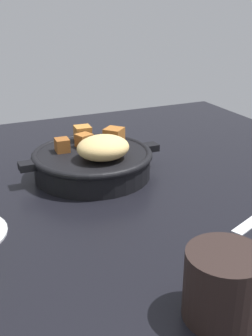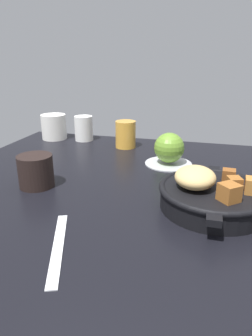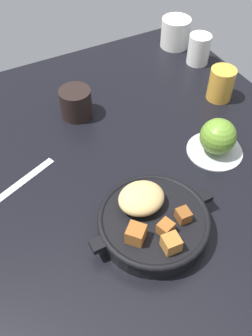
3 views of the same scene
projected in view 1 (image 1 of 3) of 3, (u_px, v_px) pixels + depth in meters
ground_plane at (128, 214)px, 63.38cm from camera, size 96.49×103.25×2.40cm
cast_iron_skillet at (93, 160)px, 72.51cm from camera, size 24.84×20.58×8.17cm
coffee_mug_dark at (223, 285)px, 40.44cm from camera, size 7.66×7.66×7.13cm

